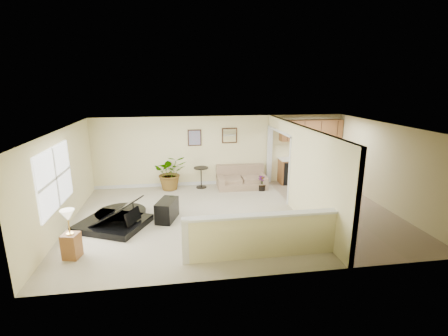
{
  "coord_description": "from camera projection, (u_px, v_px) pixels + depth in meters",
  "views": [
    {
      "loc": [
        -1.61,
        -8.38,
        3.64
      ],
      "look_at": [
        -0.29,
        0.4,
        1.29
      ],
      "focal_mm": 26.0,
      "sensor_mm": 36.0,
      "label": 1
    }
  ],
  "objects": [
    {
      "name": "palm_plant",
      "position": [
        171.0,
        173.0,
        11.28
      ],
      "size": [
        1.22,
        1.09,
        1.23
      ],
      "color": "black",
      "rests_on": "floor"
    },
    {
      "name": "accent_table",
      "position": [
        201.0,
        175.0,
        11.47
      ],
      "size": [
        0.51,
        0.51,
        0.74
      ],
      "color": "black",
      "rests_on": "floor"
    },
    {
      "name": "floor",
      "position": [
        236.0,
        215.0,
        9.17
      ],
      "size": [
        9.0,
        9.0,
        0.0
      ],
      "primitive_type": "plane",
      "color": "#B2A88A",
      "rests_on": "ground"
    },
    {
      "name": "left_wall",
      "position": [
        62.0,
        180.0,
        8.2
      ],
      "size": [
        0.04,
        6.0,
        2.5
      ],
      "primitive_type": "cube",
      "color": "beige",
      "rests_on": "floor"
    },
    {
      "name": "front_wall",
      "position": [
        267.0,
        216.0,
        5.99
      ],
      "size": [
        9.0,
        0.04,
        2.5
      ],
      "primitive_type": "cube",
      "color": "beige",
      "rests_on": "floor"
    },
    {
      "name": "ceiling",
      "position": [
        237.0,
        127.0,
        8.53
      ],
      "size": [
        9.0,
        6.0,
        0.04
      ],
      "primitive_type": "cube",
      "color": "silver",
      "rests_on": "back_wall"
    },
    {
      "name": "lamp_stand",
      "position": [
        71.0,
        238.0,
        6.85
      ],
      "size": [
        0.39,
        0.39,
        1.09
      ],
      "color": "brown",
      "rests_on": "floor"
    },
    {
      "name": "wall_mirror",
      "position": [
        229.0,
        136.0,
        11.6
      ],
      "size": [
        0.55,
        0.04,
        0.55
      ],
      "color": "#362113",
      "rests_on": "back_wall"
    },
    {
      "name": "kitchen_vinyl",
      "position": [
        340.0,
        209.0,
        9.63
      ],
      "size": [
        2.7,
        6.0,
        0.01
      ],
      "primitive_type": "cube",
      "color": "#8B755E",
      "rests_on": "floor"
    },
    {
      "name": "loveseat",
      "position": [
        241.0,
        177.0,
        11.59
      ],
      "size": [
        1.75,
        1.02,
        0.99
      ],
      "rotation": [
        0.0,
        0.0,
        -0.03
      ],
      "color": "#94775E",
      "rests_on": "floor"
    },
    {
      "name": "kitchen_cabinets",
      "position": [
        307.0,
        160.0,
        12.02
      ],
      "size": [
        2.36,
        0.65,
        2.33
      ],
      "color": "brown",
      "rests_on": "floor"
    },
    {
      "name": "wall_art_left",
      "position": [
        195.0,
        138.0,
        11.43
      ],
      "size": [
        0.48,
        0.04,
        0.58
      ],
      "color": "#362113",
      "rests_on": "back_wall"
    },
    {
      "name": "piano_bench",
      "position": [
        167.0,
        210.0,
        8.82
      ],
      "size": [
        0.66,
        0.92,
        0.56
      ],
      "primitive_type": "cube",
      "rotation": [
        0.0,
        0.0,
        -0.32
      ],
      "color": "black",
      "rests_on": "floor"
    },
    {
      "name": "piano",
      "position": [
        111.0,
        202.0,
        8.43
      ],
      "size": [
        2.31,
        2.26,
        1.52
      ],
      "rotation": [
        0.0,
        0.0,
        -0.43
      ],
      "color": "black",
      "rests_on": "floor"
    },
    {
      "name": "interior_partition",
      "position": [
        296.0,
        169.0,
        9.36
      ],
      "size": [
        0.18,
        5.99,
        2.5
      ],
      "color": "beige",
      "rests_on": "floor"
    },
    {
      "name": "pony_half_wall",
      "position": [
        260.0,
        235.0,
        6.85
      ],
      "size": [
        3.42,
        0.22,
        1.0
      ],
      "color": "beige",
      "rests_on": "floor"
    },
    {
      "name": "right_wall",
      "position": [
        387.0,
        167.0,
        9.5
      ],
      "size": [
        0.04,
        6.0,
        2.5
      ],
      "primitive_type": "cube",
      "color": "beige",
      "rests_on": "floor"
    },
    {
      "name": "left_window",
      "position": [
        55.0,
        178.0,
        7.68
      ],
      "size": [
        0.05,
        2.15,
        1.45
      ],
      "primitive_type": "cube",
      "color": "white",
      "rests_on": "left_wall"
    },
    {
      "name": "small_plant",
      "position": [
        262.0,
        184.0,
        11.25
      ],
      "size": [
        0.35,
        0.35,
        0.51
      ],
      "color": "black",
      "rests_on": "floor"
    },
    {
      "name": "back_wall",
      "position": [
        221.0,
        151.0,
        11.72
      ],
      "size": [
        9.0,
        0.04,
        2.5
      ],
      "primitive_type": "cube",
      "color": "beige",
      "rests_on": "floor"
    }
  ]
}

